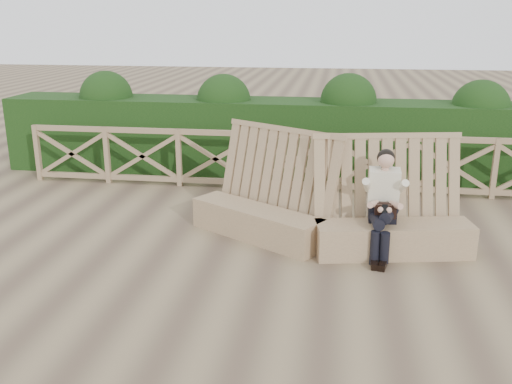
# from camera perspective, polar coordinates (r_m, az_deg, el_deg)

# --- Properties ---
(ground) EXTENTS (60.00, 60.00, 0.00)m
(ground) POSITION_cam_1_polar(r_m,az_deg,el_deg) (7.42, 1.15, -7.64)
(ground) COLOR brown
(ground) RESTS_ON ground
(bench) EXTENTS (4.03, 1.78, 1.58)m
(bench) POSITION_cam_1_polar(r_m,az_deg,el_deg) (8.10, 6.83, -2.52)
(bench) COLOR #856B4C
(bench) RESTS_ON ground
(woman) EXTENTS (0.41, 0.88, 1.44)m
(woman) POSITION_cam_1_polar(r_m,az_deg,el_deg) (7.76, 12.61, -0.84)
(woman) COLOR black
(woman) RESTS_ON ground
(guardrail) EXTENTS (10.10, 0.09, 1.10)m
(guardrail) POSITION_cam_1_polar(r_m,az_deg,el_deg) (10.53, 3.57, 3.07)
(guardrail) COLOR #846A4D
(guardrail) RESTS_ON ground
(hedge) EXTENTS (12.00, 1.20, 1.50)m
(hedge) POSITION_cam_1_polar(r_m,az_deg,el_deg) (11.65, 4.09, 5.43)
(hedge) COLOR black
(hedge) RESTS_ON ground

